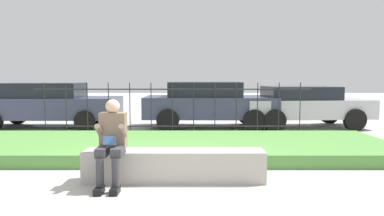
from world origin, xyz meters
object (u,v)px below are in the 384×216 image
Objects in this scene: person_seated_reader at (112,139)px; car_parked_right at (303,105)px; stone_bench at (174,167)px; car_parked_left at (47,104)px; car_parked_center at (209,103)px.

car_parked_right is at bearing 53.58° from person_seated_reader.
car_parked_left is (-4.30, 6.08, 0.53)m from stone_bench.
car_parked_right is at bearing 58.08° from stone_bench.
car_parked_center is at bearing 176.44° from car_parked_right.
car_parked_left is at bearing -179.11° from car_parked_center.
car_parked_center is 5.11m from car_parked_left.
car_parked_left reaches higher than stone_bench.
stone_bench is at bearing -96.39° from car_parked_center.
car_parked_left reaches higher than car_parked_right.
stone_bench is 0.63× the size of car_parked_left.
person_seated_reader is at bearing -130.69° from car_parked_right.
stone_bench is 2.17× the size of person_seated_reader.
stone_bench is 0.69× the size of car_parked_right.
person_seated_reader is 6.56m from car_parked_center.
car_parked_center reaches higher than car_parked_right.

